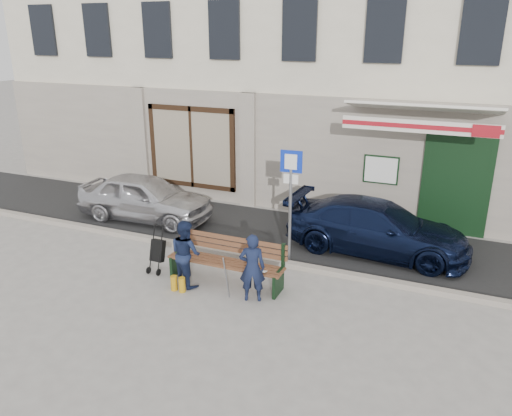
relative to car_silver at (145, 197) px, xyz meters
The scene contains 11 objects.
ground 4.47m from the car_silver, 38.51° to the right, with size 80.00×80.00×0.00m, color #9E9991.
asphalt_lane 3.53m from the car_silver, ahead, with size 60.00×3.20×0.01m, color #282828.
curb 3.73m from the car_silver, 19.94° to the right, with size 60.00×0.18×0.12m, color #9E9384.
building 7.97m from the car_silver, 58.66° to the left, with size 20.00×8.27×10.00m.
car_silver is the anchor object (origin of this frame).
car_navy 6.06m from the car_silver, ahead, with size 1.66×4.09×1.19m, color black.
parking_sign 4.65m from the car_silver, 12.96° to the right, with size 0.46×0.08×2.49m.
bench 4.27m from the car_silver, 34.35° to the right, with size 2.40×1.17×0.98m.
man 5.16m from the car_silver, 33.19° to the right, with size 0.48×0.32×1.33m, color #131B36.
woman 3.98m from the car_silver, 43.83° to the right, with size 0.65×0.51×1.35m, color #161F3D.
stroller 3.21m from the car_silver, 50.88° to the right, with size 0.29×0.41×0.99m.
Camera 1 is at (4.14, -7.67, 4.77)m, focal length 35.00 mm.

